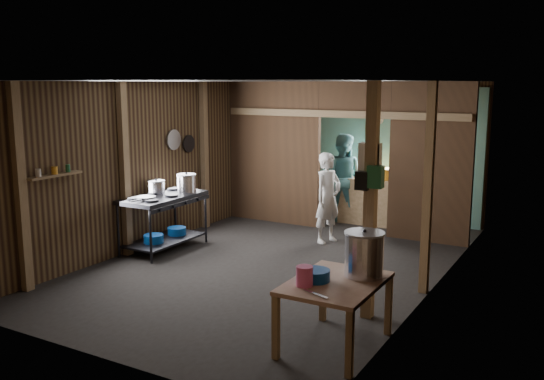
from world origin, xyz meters
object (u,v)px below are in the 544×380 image
Objects in this scene: prep_table at (335,314)px; yellow_tub at (384,174)px; stove_pot_large at (187,184)px; pink_bucket at (305,276)px; stock_pot at (364,255)px; gas_range at (164,223)px; cook at (328,198)px.

yellow_tub reaches higher than prep_table.
yellow_tub is at bearing 51.91° from stove_pot_large.
pink_bucket reaches higher than prep_table.
prep_table is at bearing -121.84° from stock_pot.
gas_range is at bearing -114.29° from stove_pot_large.
cook is at bearing 111.15° from pink_bucket.
stock_pot is (3.89, -1.57, 0.46)m from gas_range.
cook is (-1.67, 3.52, 0.40)m from prep_table.
yellow_tub reaches higher than gas_range.
stove_pot_large is 2.29m from cook.
pink_bucket is at bearing -141.35° from cook.
stock_pot is (3.72, -1.94, -0.11)m from stove_pot_large.
gas_range is 4.63× the size of stove_pot_large.
prep_table is 3.60× the size of stove_pot_large.
yellow_tub is at bearing 101.32° from pink_bucket.
gas_range is at bearing 146.82° from cook.
gas_range is 0.99× the size of cook.
stove_pot_large is 0.67× the size of stock_pot.
stove_pot_large is 0.89× the size of yellow_tub.
gas_range is 4.10× the size of yellow_tub.
stove_pot_large reaches higher than yellow_tub.
yellow_tub is at bearing 53.30° from gas_range.
prep_table is 5.87× the size of pink_bucket.
stove_pot_large is at bearing 142.18° from cook.
yellow_tub is at bearing 106.84° from stock_pot.
cook reaches higher than stove_pot_large.
prep_table is 2.40× the size of stock_pot.
stove_pot_large is 4.20m from stock_pot.
cook is at bearing 34.68° from stove_pot_large.
stock_pot is at bearing -21.96° from gas_range.
yellow_tub is (2.43, 3.26, 0.52)m from gas_range.
pink_bucket is at bearing -31.21° from gas_range.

